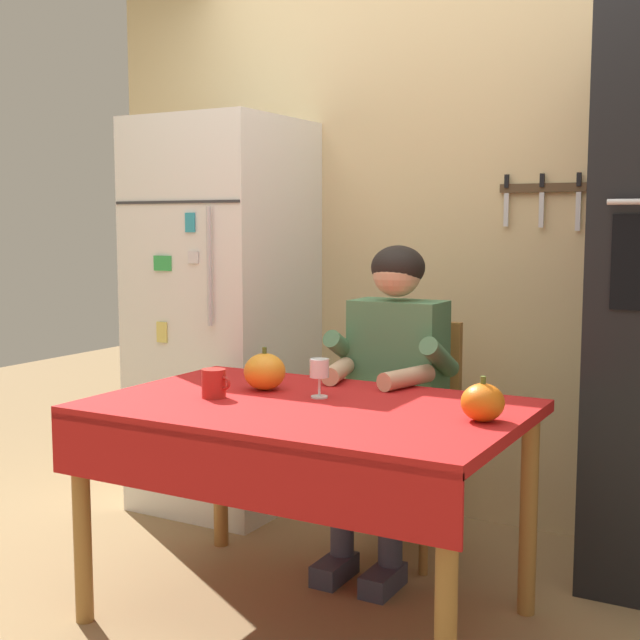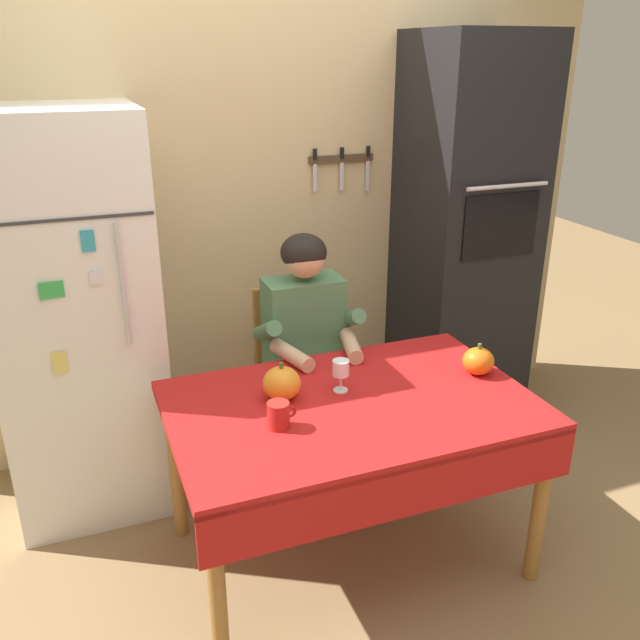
% 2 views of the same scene
% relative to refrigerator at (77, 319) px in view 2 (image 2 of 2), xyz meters
% --- Properties ---
extents(ground_plane, '(10.00, 10.00, 0.00)m').
position_rel_refrigerator_xyz_m(ground_plane, '(0.95, -0.96, -0.90)').
color(ground_plane, '#93754C').
rests_on(ground_plane, ground).
extents(back_wall_assembly, '(3.70, 0.13, 2.60)m').
position_rel_refrigerator_xyz_m(back_wall_assembly, '(1.00, 0.39, 0.40)').
color(back_wall_assembly, '#D1B784').
rests_on(back_wall_assembly, ground).
extents(refrigerator, '(0.68, 0.71, 1.80)m').
position_rel_refrigerator_xyz_m(refrigerator, '(0.00, 0.00, 0.00)').
color(refrigerator, white).
rests_on(refrigerator, ground).
extents(wall_oven, '(0.60, 0.64, 2.10)m').
position_rel_refrigerator_xyz_m(wall_oven, '(2.00, 0.04, 0.15)').
color(wall_oven, black).
rests_on(wall_oven, ground).
extents(dining_table, '(1.40, 0.90, 0.74)m').
position_rel_refrigerator_xyz_m(dining_table, '(0.95, -0.88, -0.24)').
color(dining_table, '#9E6B33').
rests_on(dining_table, ground).
extents(chair_behind_person, '(0.40, 0.40, 0.93)m').
position_rel_refrigerator_xyz_m(chair_behind_person, '(0.99, -0.09, -0.39)').
color(chair_behind_person, '#9E6B33').
rests_on(chair_behind_person, ground).
extents(seated_person, '(0.47, 0.55, 1.25)m').
position_rel_refrigerator_xyz_m(seated_person, '(0.99, -0.28, -0.16)').
color(seated_person, '#38384C').
rests_on(seated_person, ground).
extents(coffee_mug, '(0.11, 0.08, 0.10)m').
position_rel_refrigerator_xyz_m(coffee_mug, '(0.63, -0.94, -0.11)').
color(coffee_mug, '#B2231E').
rests_on(coffee_mug, dining_table).
extents(wine_glass, '(0.07, 0.07, 0.13)m').
position_rel_refrigerator_xyz_m(wine_glass, '(0.94, -0.77, -0.07)').
color(wine_glass, white).
rests_on(wine_glass, dining_table).
extents(pumpkin_large, '(0.15, 0.15, 0.15)m').
position_rel_refrigerator_xyz_m(pumpkin_large, '(0.71, -0.74, -0.09)').
color(pumpkin_large, orange).
rests_on(pumpkin_large, dining_table).
extents(pumpkin_medium, '(0.13, 0.13, 0.14)m').
position_rel_refrigerator_xyz_m(pumpkin_medium, '(1.54, -0.83, -0.10)').
color(pumpkin_medium, orange).
rests_on(pumpkin_medium, dining_table).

